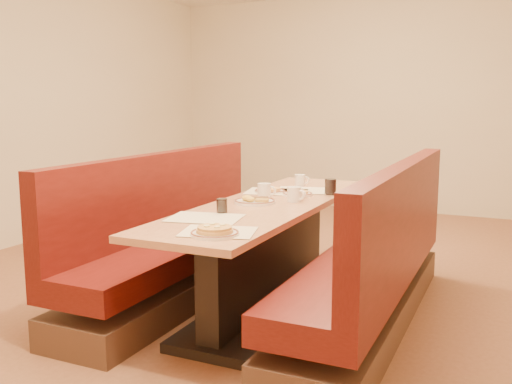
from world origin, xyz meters
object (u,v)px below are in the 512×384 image
at_px(booth_right, 375,270).
at_px(coffee_mug_d, 300,180).
at_px(eggs_plate, 254,201).
at_px(coffee_mug_a, 298,194).
at_px(coffee_mug_c, 295,194).
at_px(booth_left, 179,246).
at_px(diner_table, 269,256).
at_px(coffee_mug_b, 265,190).
at_px(soda_tumbler_mid, 330,187).
at_px(pancake_plate, 215,232).
at_px(soda_tumbler_near, 222,206).

height_order(booth_right, coffee_mug_d, booth_right).
relative_size(eggs_plate, coffee_mug_a, 2.63).
bearing_deg(coffee_mug_c, booth_left, -161.30).
distance_m(coffee_mug_c, coffee_mug_d, 0.76).
distance_m(diner_table, coffee_mug_b, 0.46).
xyz_separation_m(eggs_plate, coffee_mug_d, (-0.00, 0.89, 0.03)).
xyz_separation_m(booth_left, soda_tumbler_mid, (1.01, 0.48, 0.45)).
height_order(coffee_mug_a, coffee_mug_b, coffee_mug_b).
xyz_separation_m(pancake_plate, coffee_mug_a, (0.01, 1.19, 0.02)).
relative_size(booth_right, coffee_mug_c, 18.71).
bearing_deg(coffee_mug_c, booth_right, 5.62).
xyz_separation_m(booth_right, coffee_mug_c, (-0.58, 0.08, 0.44)).
bearing_deg(eggs_plate, coffee_mug_d, 90.01).
bearing_deg(booth_left, soda_tumbler_near, -37.93).
bearing_deg(pancake_plate, soda_tumbler_near, 114.43).
relative_size(pancake_plate, coffee_mug_d, 2.15).
bearing_deg(eggs_plate, pancake_plate, -77.36).
relative_size(coffee_mug_a, coffee_mug_b, 0.78).
bearing_deg(coffee_mug_b, soda_tumbler_mid, 31.75).
xyz_separation_m(booth_right, soda_tumbler_near, (-0.84, -0.49, 0.43)).
relative_size(coffee_mug_b, soda_tumbler_near, 1.47).
distance_m(booth_right, coffee_mug_a, 0.75).
bearing_deg(soda_tumbler_mid, soda_tumbler_near, -111.61).
bearing_deg(eggs_plate, diner_table, 50.41).
xyz_separation_m(coffee_mug_a, coffee_mug_b, (-0.24, -0.03, 0.01)).
bearing_deg(booth_left, coffee_mug_a, 11.18).
height_order(eggs_plate, coffee_mug_c, coffee_mug_c).
relative_size(diner_table, booth_right, 1.00).
bearing_deg(coffee_mug_a, pancake_plate, -76.50).
distance_m(booth_right, coffee_mug_b, 0.95).
xyz_separation_m(coffee_mug_c, soda_tumbler_mid, (0.13, 0.40, 0.00)).
xyz_separation_m(eggs_plate, soda_tumbler_near, (-0.03, -0.40, 0.03)).
bearing_deg(coffee_mug_b, coffee_mug_d, 78.11).
relative_size(pancake_plate, eggs_plate, 0.90).
relative_size(pancake_plate, coffee_mug_a, 2.38).
distance_m(diner_table, soda_tumbler_near, 0.65).
height_order(eggs_plate, soda_tumbler_near, soda_tumbler_near).
bearing_deg(soda_tumbler_mid, coffee_mug_a, -114.03).
height_order(booth_right, eggs_plate, booth_right).
height_order(booth_right, coffee_mug_c, booth_right).
height_order(pancake_plate, eggs_plate, same).
bearing_deg(soda_tumbler_mid, pancake_plate, -95.48).
xyz_separation_m(diner_table, coffee_mug_d, (-0.07, 0.80, 0.42)).
height_order(booth_left, eggs_plate, booth_left).
relative_size(diner_table, pancake_plate, 9.96).
height_order(coffee_mug_a, coffee_mug_c, coffee_mug_c).
height_order(diner_table, booth_right, booth_right).
distance_m(coffee_mug_a, coffee_mug_b, 0.24).
relative_size(coffee_mug_b, soda_tumbler_mid, 1.17).
bearing_deg(diner_table, coffee_mug_d, 95.19).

